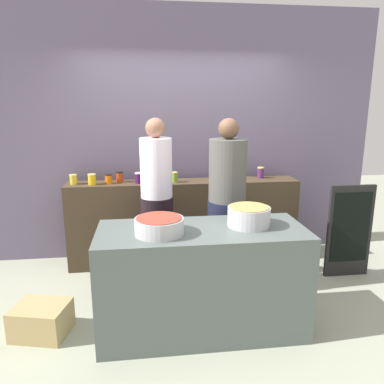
% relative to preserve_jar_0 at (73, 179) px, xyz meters
% --- Properties ---
extents(ground, '(12.00, 12.00, 0.00)m').
position_rel_preserve_jar_0_xyz_m(ground, '(1.25, -1.09, -1.06)').
color(ground, '#999E88').
extents(storefront_wall, '(4.80, 0.12, 3.00)m').
position_rel_preserve_jar_0_xyz_m(storefront_wall, '(1.25, 0.36, 0.44)').
color(storefront_wall, slate).
rests_on(storefront_wall, ground).
extents(display_shelf, '(2.70, 0.36, 1.00)m').
position_rel_preserve_jar_0_xyz_m(display_shelf, '(1.25, 0.01, -0.56)').
color(display_shelf, '#413322').
rests_on(display_shelf, ground).
extents(prep_table, '(1.70, 0.70, 0.90)m').
position_rel_preserve_jar_0_xyz_m(prep_table, '(1.25, -1.39, -0.61)').
color(prep_table, '#525D59').
rests_on(prep_table, ground).
extents(preserve_jar_0, '(0.08, 0.08, 0.11)m').
position_rel_preserve_jar_0_xyz_m(preserve_jar_0, '(0.00, 0.00, 0.00)').
color(preserve_jar_0, gold).
rests_on(preserve_jar_0, display_shelf).
extents(preserve_jar_1, '(0.09, 0.09, 0.12)m').
position_rel_preserve_jar_0_xyz_m(preserve_jar_1, '(0.21, -0.05, 0.00)').
color(preserve_jar_1, gold).
rests_on(preserve_jar_1, display_shelf).
extents(preserve_jar_2, '(0.08, 0.08, 0.11)m').
position_rel_preserve_jar_0_xyz_m(preserve_jar_2, '(0.39, -0.02, -0.00)').
color(preserve_jar_2, orange).
rests_on(preserve_jar_2, display_shelf).
extents(preserve_jar_3, '(0.08, 0.08, 0.12)m').
position_rel_preserve_jar_0_xyz_m(preserve_jar_3, '(0.51, 0.05, 0.01)').
color(preserve_jar_3, '#B93A0D').
rests_on(preserve_jar_3, display_shelf).
extents(preserve_jar_4, '(0.09, 0.09, 0.12)m').
position_rel_preserve_jar_0_xyz_m(preserve_jar_4, '(0.73, -0.04, 0.01)').
color(preserve_jar_4, '#481256').
rests_on(preserve_jar_4, display_shelf).
extents(preserve_jar_5, '(0.07, 0.07, 0.12)m').
position_rel_preserve_jar_0_xyz_m(preserve_jar_5, '(1.14, -0.04, 0.00)').
color(preserve_jar_5, olive).
rests_on(preserve_jar_5, display_shelf).
extents(preserve_jar_6, '(0.08, 0.08, 0.13)m').
position_rel_preserve_jar_0_xyz_m(preserve_jar_6, '(1.58, -0.02, 0.01)').
color(preserve_jar_6, gold).
rests_on(preserve_jar_6, display_shelf).
extents(preserve_jar_7, '(0.07, 0.07, 0.11)m').
position_rel_preserve_jar_0_xyz_m(preserve_jar_7, '(1.80, 0.04, -0.00)').
color(preserve_jar_7, olive).
rests_on(preserve_jar_7, display_shelf).
extents(preserve_jar_8, '(0.08, 0.08, 0.13)m').
position_rel_preserve_jar_0_xyz_m(preserve_jar_8, '(2.19, 0.08, 0.01)').
color(preserve_jar_8, '#562657').
rests_on(preserve_jar_8, display_shelf).
extents(cooking_pot_left, '(0.38, 0.38, 0.13)m').
position_rel_preserve_jar_0_xyz_m(cooking_pot_left, '(0.90, -1.47, -0.10)').
color(cooking_pot_left, '#B7B7BC').
rests_on(cooking_pot_left, prep_table).
extents(cooking_pot_center, '(0.35, 0.35, 0.17)m').
position_rel_preserve_jar_0_xyz_m(cooking_pot_center, '(1.64, -1.36, -0.08)').
color(cooking_pot_center, '#B7B7BC').
rests_on(cooking_pot_center, prep_table).
extents(cook_with_tongs, '(0.33, 0.33, 1.75)m').
position_rel_preserve_jar_0_xyz_m(cook_with_tongs, '(0.91, -0.56, -0.25)').
color(cook_with_tongs, black).
rests_on(cook_with_tongs, ground).
extents(cook_in_cap, '(0.37, 0.37, 1.76)m').
position_rel_preserve_jar_0_xyz_m(cook_in_cap, '(1.58, -0.80, -0.26)').
color(cook_in_cap, '#171A30').
rests_on(cook_in_cap, ground).
extents(bread_crate, '(0.50, 0.44, 0.26)m').
position_rel_preserve_jar_0_xyz_m(bread_crate, '(-0.09, -1.32, -0.93)').
color(bread_crate, tan).
rests_on(bread_crate, ground).
extents(chalkboard_sign, '(0.51, 0.04, 1.04)m').
position_rel_preserve_jar_0_xyz_m(chalkboard_sign, '(3.01, -0.60, -0.53)').
color(chalkboard_sign, black).
rests_on(chalkboard_sign, ground).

